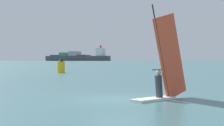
# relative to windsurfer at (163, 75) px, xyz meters

# --- Properties ---
(ground_plane) EXTENTS (4000.00, 4000.00, 0.00)m
(ground_plane) POSITION_rel_windsurfer_xyz_m (-2.05, -0.18, -1.13)
(ground_plane) COLOR #386066
(windsurfer) EXTENTS (2.50, 3.02, 4.36)m
(windsurfer) POSITION_rel_windsurfer_xyz_m (0.00, 0.00, 0.00)
(windsurfer) COLOR white
(windsurfer) RESTS_ON ground_plane
(cargo_ship) EXTENTS (152.25, 58.22, 33.91)m
(cargo_ship) POSITION_rel_windsurfer_xyz_m (-205.14, 726.63, 7.36)
(cargo_ship) COLOR #3F444C
(cargo_ship) RESTS_ON ground_plane
(distant_headland) EXTENTS (987.35, 549.36, 40.28)m
(distant_headland) POSITION_rel_windsurfer_xyz_m (156.53, 1506.31, 19.01)
(distant_headland) COLOR #60665B
(distant_headland) RESTS_ON ground_plane
(channel_buoy) EXTENTS (1.08, 1.08, 2.10)m
(channel_buoy) POSITION_rel_windsurfer_xyz_m (-14.90, 30.42, -0.20)
(channel_buoy) COLOR yellow
(channel_buoy) RESTS_ON ground_plane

